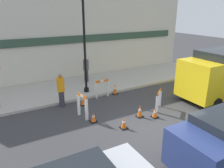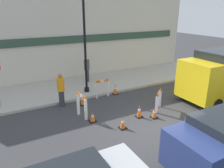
# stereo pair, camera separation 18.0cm
# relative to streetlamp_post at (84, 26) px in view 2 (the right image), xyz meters

# --- Properties ---
(ground_plane) EXTENTS (60.00, 60.00, 0.00)m
(ground_plane) POSITION_rel_streetlamp_post_xyz_m (0.99, -5.26, -3.89)
(ground_plane) COLOR #38383A
(sidewalk_slab) EXTENTS (18.00, 3.98, 0.14)m
(sidewalk_slab) POSITION_rel_streetlamp_post_xyz_m (0.99, 1.23, -3.82)
(sidewalk_slab) COLOR #ADA89E
(sidewalk_slab) RESTS_ON ground_plane
(storefront_facade) EXTENTS (18.00, 0.22, 5.50)m
(storefront_facade) POSITION_rel_streetlamp_post_xyz_m (0.99, 3.30, -1.13)
(storefront_facade) COLOR beige
(storefront_facade) RESTS_ON ground_plane
(streetlamp_post) EXTENTS (0.44, 0.44, 5.89)m
(streetlamp_post) POSITION_rel_streetlamp_post_xyz_m (0.00, 0.00, 0.00)
(streetlamp_post) COLOR black
(streetlamp_post) RESTS_ON sidewalk_slab
(barricade_0) EXTENTS (0.78, 0.13, 1.04)m
(barricade_0) POSITION_rel_streetlamp_post_xyz_m (0.58, -0.91, -3.33)
(barricade_0) COLOR white
(barricade_0) RESTS_ON ground_plane
(barricade_1) EXTENTS (0.27, 0.73, 1.15)m
(barricade_1) POSITION_rel_streetlamp_post_xyz_m (-1.32, -2.67, -3.28)
(barricade_1) COLOR white
(barricade_1) RESTS_ON ground_plane
(barricade_2) EXTENTS (0.73, 0.61, 0.99)m
(barricade_2) POSITION_rel_streetlamp_post_xyz_m (2.31, -3.70, -3.36)
(barricade_2) COLOR white
(barricade_2) RESTS_ON ground_plane
(traffic_cone_0) EXTENTS (0.30, 0.30, 0.65)m
(traffic_cone_0) POSITION_rel_streetlamp_post_xyz_m (1.45, -0.86, -3.57)
(traffic_cone_0) COLOR black
(traffic_cone_0) RESTS_ON ground_plane
(traffic_cone_1) EXTENTS (0.30, 0.30, 0.60)m
(traffic_cone_1) POSITION_rel_streetlamp_post_xyz_m (1.02, -3.91, -3.60)
(traffic_cone_1) COLOR black
(traffic_cone_1) RESTS_ON ground_plane
(traffic_cone_2) EXTENTS (0.30, 0.30, 0.45)m
(traffic_cone_2) POSITION_rel_streetlamp_post_xyz_m (-1.07, -3.28, -3.67)
(traffic_cone_2) COLOR black
(traffic_cone_2) RESTS_ON ground_plane
(traffic_cone_3) EXTENTS (0.30, 0.30, 0.57)m
(traffic_cone_3) POSITION_rel_streetlamp_post_xyz_m (-0.80, -1.38, -3.61)
(traffic_cone_3) COLOR black
(traffic_cone_3) RESTS_ON ground_plane
(traffic_cone_4) EXTENTS (0.30, 0.30, 0.51)m
(traffic_cone_4) POSITION_rel_streetlamp_post_xyz_m (-0.19, -4.43, -3.64)
(traffic_cone_4) COLOR black
(traffic_cone_4) RESTS_ON ground_plane
(traffic_cone_5) EXTENTS (0.30, 0.30, 0.47)m
(traffic_cone_5) POSITION_rel_streetlamp_post_xyz_m (1.59, -4.31, -3.66)
(traffic_cone_5) COLOR black
(traffic_cone_5) RESTS_ON ground_plane
(person_worker) EXTENTS (0.51, 0.51, 1.75)m
(person_worker) POSITION_rel_streetlamp_post_xyz_m (-1.79, -1.01, -2.95)
(person_worker) COLOR #33333D
(person_worker) RESTS_ON ground_plane
(person_pedestrian) EXTENTS (0.46, 0.46, 1.68)m
(person_pedestrian) POSITION_rel_streetlamp_post_xyz_m (0.76, 1.77, -2.85)
(person_pedestrian) COLOR #33333D
(person_pedestrian) RESTS_ON sidewalk_slab
(work_van) EXTENTS (4.85, 2.26, 2.69)m
(work_van) POSITION_rel_streetlamp_post_xyz_m (6.35, -4.13, -2.44)
(work_van) COLOR yellow
(work_van) RESTS_ON ground_plane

